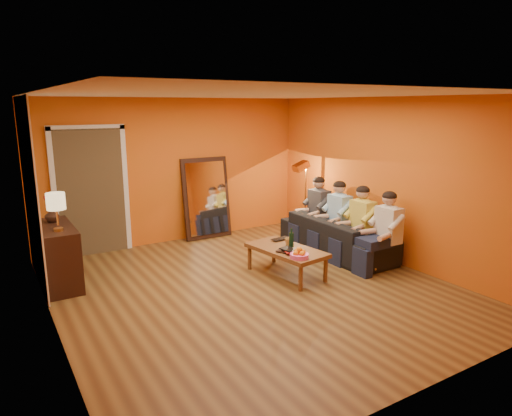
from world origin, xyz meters
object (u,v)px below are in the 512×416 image
person_mid_left (362,223)px  person_far_right (319,210)px  table_lamp (57,212)px  person_mid_right (339,216)px  mirror_frame (206,198)px  floor_lamp (305,201)px  tumbler (288,242)px  sideboard (58,255)px  sofa (337,235)px  wine_bottle (291,238)px  laptop (283,240)px  coffee_table (286,262)px  dog (362,249)px  person_far_left (388,231)px  vase (52,215)px

person_mid_left → person_far_right: 1.10m
table_lamp → person_mid_right: bearing=-7.4°
mirror_frame → person_mid_left: (1.58, -2.50, -0.15)m
floor_lamp → tumbler: 1.86m
sideboard → person_mid_left: (4.37, -1.42, 0.18)m
sofa → wine_bottle: wine_bottle is taller
person_far_right → table_lamp: bearing=179.8°
sofa → person_far_right: (0.13, 0.65, 0.30)m
floor_lamp → person_mid_left: (0.03, -1.46, -0.11)m
wine_bottle → laptop: size_ratio=0.95×
mirror_frame → person_far_right: size_ratio=1.25×
table_lamp → coffee_table: bearing=-20.3°
dog → tumbler: (-1.04, 0.49, 0.16)m
sideboard → tumbler: bearing=-22.5°
person_mid_left → laptop: bearing=162.9°
sideboard → person_far_left: 4.80m
table_lamp → person_far_right: (4.37, -0.02, -0.49)m
wine_bottle → tumbler: bearing=67.6°
person_mid_left → wine_bottle: person_mid_left is taller
dog → wine_bottle: 1.18m
table_lamp → person_far_right: table_lamp is taller
sofa → vase: (-4.24, 1.22, 0.64)m
sideboard → table_lamp: table_lamp is taller
mirror_frame → table_lamp: 3.13m
coffee_table → wine_bottle: wine_bottle is taller
sideboard → mirror_frame: bearing=21.2°
floor_lamp → laptop: (-1.25, -1.07, -0.29)m
person_mid_right → tumbler: bearing=-163.8°
mirror_frame → table_lamp: bearing=-153.7°
sofa → person_far_left: person_far_left is taller
mirror_frame → vase: size_ratio=7.55×
dog → person_far_right: (0.30, 1.42, 0.30)m
wine_bottle → tumbler: wine_bottle is taller
mirror_frame → tumbler: size_ratio=13.69×
dog → person_far_left: bearing=-51.3°
table_lamp → person_far_right: size_ratio=0.42×
coffee_table → person_far_left: 1.62m
dog → person_mid_left: 0.53m
person_far_right → vase: person_far_right is taller
coffee_table → dog: size_ratio=1.96×
mirror_frame → coffee_table: mirror_frame is taller
person_mid_right → tumbler: size_ratio=10.99×
person_far_left → vase: person_far_left is taller
person_mid_right → vase: 4.52m
sideboard → person_mid_left: 4.60m
sideboard → wine_bottle: sideboard is taller
person_far_left → person_mid_right: same height
table_lamp → floor_lamp: 4.37m
coffee_table → person_far_right: (1.46, 1.06, 0.40)m
table_lamp → floor_lamp: floor_lamp is taller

